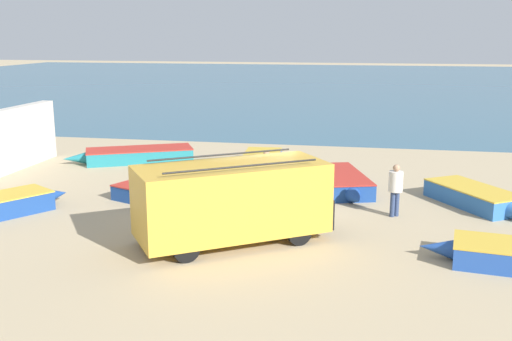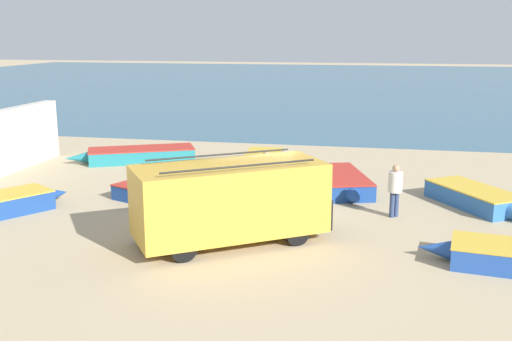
% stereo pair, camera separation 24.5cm
% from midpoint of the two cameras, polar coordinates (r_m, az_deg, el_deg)
% --- Properties ---
extents(ground_plane, '(200.00, 200.00, 0.00)m').
position_cam_midpoint_polar(ground_plane, '(19.03, -0.44, -4.07)').
color(ground_plane, tan).
extents(sea_water, '(120.00, 80.00, 0.01)m').
position_cam_midpoint_polar(sea_water, '(70.14, 8.15, 8.26)').
color(sea_water, '#33607A').
rests_on(sea_water, ground_plane).
extents(parked_van, '(5.39, 4.56, 2.31)m').
position_cam_midpoint_polar(parked_van, '(16.12, -2.65, -2.78)').
color(parked_van, gold).
rests_on(parked_van, ground_plane).
extents(fishing_rowboat_0, '(3.08, 3.95, 0.60)m').
position_cam_midpoint_polar(fishing_rowboat_0, '(20.94, 19.94, -2.42)').
color(fishing_rowboat_0, '#2D66AD').
rests_on(fishing_rowboat_0, ground_plane).
extents(fishing_rowboat_1, '(2.68, 4.61, 0.60)m').
position_cam_midpoint_polar(fishing_rowboat_1, '(21.87, 7.70, -1.11)').
color(fishing_rowboat_1, navy).
rests_on(fishing_rowboat_1, ground_plane).
extents(fishing_rowboat_3, '(3.08, 4.85, 0.54)m').
position_cam_midpoint_polar(fishing_rowboat_3, '(21.87, -8.50, -1.23)').
color(fishing_rowboat_3, navy).
rests_on(fishing_rowboat_3, ground_plane).
extents(fishing_rowboat_4, '(5.50, 3.54, 0.58)m').
position_cam_midpoint_polar(fishing_rowboat_4, '(27.11, -11.60, 1.45)').
color(fishing_rowboat_4, '#1E757F').
rests_on(fishing_rowboat_4, ground_plane).
extents(fishing_rowboat_5, '(1.77, 4.15, 0.53)m').
position_cam_midpoint_polar(fishing_rowboat_5, '(25.44, 0.19, 0.91)').
color(fishing_rowboat_5, '#234CA3').
rests_on(fishing_rowboat_5, ground_plane).
extents(fisherman_0, '(0.44, 0.44, 1.68)m').
position_cam_midpoint_polar(fisherman_0, '(20.49, 0.66, 0.08)').
color(fisherman_0, navy).
rests_on(fisherman_0, ground_plane).
extents(fisherman_1, '(0.43, 0.43, 1.65)m').
position_cam_midpoint_polar(fisherman_1, '(18.90, 12.79, -1.41)').
color(fisherman_1, navy).
rests_on(fisherman_1, ground_plane).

